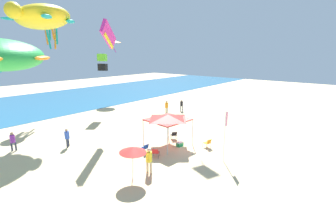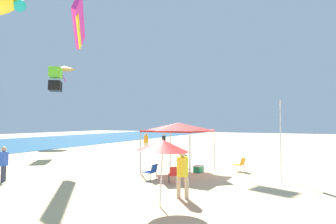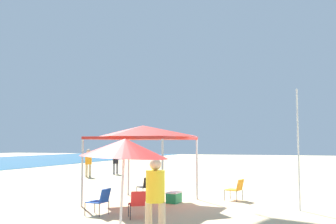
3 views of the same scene
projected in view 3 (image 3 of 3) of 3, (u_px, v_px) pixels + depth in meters
name	position (u px, v px, depth m)	size (l,w,h in m)	color
ground	(196.00, 202.00, 14.59)	(120.00, 120.00, 0.10)	#D6BC8C
canopy_tent	(143.00, 133.00, 14.37)	(3.60, 3.47, 2.88)	#B7B7BC
beach_umbrella	(125.00, 148.00, 7.75)	(1.81, 1.82, 2.35)	silver
folding_chair_left_of_tent	(100.00, 200.00, 11.72)	(0.59, 0.67, 0.82)	black
folding_chair_near_cooler	(139.00, 202.00, 11.19)	(0.80, 0.76, 0.82)	black
folding_chair_facing_ocean	(236.00, 188.00, 14.76)	(0.67, 0.74, 0.82)	black
folding_chair_right_of_tent	(147.00, 185.00, 15.69)	(0.79, 0.81, 0.82)	black
cooler_box	(174.00, 197.00, 14.14)	(0.66, 0.48, 0.40)	#1E8C4C
banner_flag	(298.00, 137.00, 12.74)	(0.36, 0.06, 4.03)	silver
person_near_umbrella	(88.00, 161.00, 25.01)	(0.43, 0.47, 1.82)	#C6B28C
person_watching_sky	(116.00, 160.00, 27.20)	(0.42, 0.40, 1.67)	slate
person_beachcomber	(155.00, 192.00, 8.83)	(0.44, 0.49, 1.85)	#C6B28C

